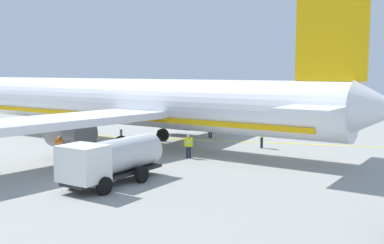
# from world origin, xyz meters

# --- Properties ---
(airliner_foreground) EXTENTS (33.92, 40.50, 11.90)m
(airliner_foreground) POSITION_xyz_m (26.08, 15.49, 3.39)
(airliner_foreground) COLOR white
(airliner_foreground) RESTS_ON ground
(service_truck_fuel) EXTENTS (6.61, 3.82, 2.40)m
(service_truck_fuel) POSITION_xyz_m (13.49, 11.58, 1.40)
(service_truck_fuel) COLOR white
(service_truck_fuel) RESTS_ON ground
(cargo_container_near) EXTENTS (2.31, 2.31, 2.01)m
(cargo_container_near) POSITION_xyz_m (40.16, 3.92, 0.95)
(cargo_container_near) COLOR #333338
(cargo_container_near) RESTS_ON ground
(crew_marshaller) EXTENTS (0.44, 0.54, 1.61)m
(crew_marshaller) POSITION_xyz_m (18.98, 18.09, 0.94)
(crew_marshaller) COLOR #191E33
(crew_marshaller) RESTS_ON ground
(crew_loader_left) EXTENTS (0.56, 0.43, 1.75)m
(crew_loader_left) POSITION_xyz_m (27.04, 5.18, 1.04)
(crew_loader_left) COLOR #191E33
(crew_loader_left) RESTS_ON ground
(crew_loader_right) EXTENTS (0.35, 0.61, 1.60)m
(crew_loader_right) POSITION_xyz_m (31.50, 10.34, 0.94)
(crew_loader_right) COLOR #191E33
(crew_loader_right) RESTS_ON ground
(crew_supervisor) EXTENTS (0.37, 0.60, 1.64)m
(crew_supervisor) POSITION_xyz_m (21.58, 9.63, 0.96)
(crew_supervisor) COLOR #191E33
(crew_supervisor) RESTS_ON ground
(apron_guide_line) EXTENTS (0.30, 60.00, 0.01)m
(apron_guide_line) POSITION_xyz_m (29.87, 11.03, 0.01)
(apron_guide_line) COLOR yellow
(apron_guide_line) RESTS_ON ground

